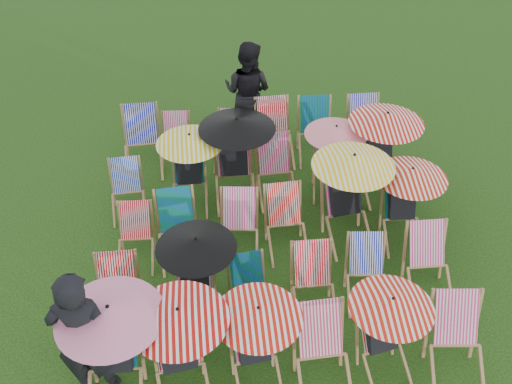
{
  "coord_description": "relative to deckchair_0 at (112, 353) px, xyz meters",
  "views": [
    {
      "loc": [
        -0.87,
        -5.99,
        6.19
      ],
      "look_at": [
        -0.13,
        0.28,
        0.9
      ],
      "focal_mm": 40.0,
      "sensor_mm": 36.0,
      "label": 1
    }
  ],
  "objects": [
    {
      "name": "ground",
      "position": [
        2.03,
        2.12,
        -0.74
      ],
      "size": [
        100.0,
        100.0,
        0.0
      ],
      "primitive_type": "plane",
      "color": "black",
      "rests_on": "ground"
    },
    {
      "name": "deckchair_0",
      "position": [
        0.0,
        0.0,
        0.0
      ],
      "size": [
        1.19,
        1.24,
        1.41
      ],
      "rotation": [
        0.0,
        0.0,
        -0.05
      ],
      "color": "#A5784D",
      "rests_on": "ground"
    },
    {
      "name": "deckchair_1",
      "position": [
        0.75,
        -0.05,
        -0.05
      ],
      "size": [
        1.12,
        1.2,
        1.32
      ],
      "rotation": [
        0.0,
        0.0,
        0.14
      ],
      "color": "#A5784D",
      "rests_on": "ground"
    },
    {
      "name": "deckchair_2",
      "position": [
        1.62,
        -0.03,
        -0.11
      ],
      "size": [
        1.01,
        1.08,
        1.2
      ],
      "rotation": [
        0.0,
        0.0,
        0.12
      ],
      "color": "#A5784D",
      "rests_on": "ground"
    },
    {
      "name": "deckchair_3",
      "position": [
        2.39,
        -0.18,
        -0.25
      ],
      "size": [
        0.68,
        0.93,
        0.99
      ],
      "rotation": [
        0.0,
        0.0,
        0.02
      ],
      "color": "#A5784D",
      "rests_on": "ground"
    },
    {
      "name": "deckchair_4",
      "position": [
        3.16,
        -0.05,
        -0.13
      ],
      "size": [
        0.99,
        1.07,
        1.17
      ],
      "rotation": [
        0.0,
        0.0,
        0.19
      ],
      "color": "#A5784D",
      "rests_on": "ground"
    },
    {
      "name": "deckchair_5",
      "position": [
        4.0,
        -0.21,
        -0.25
      ],
      "size": [
        0.76,
        0.98,
        1.0
      ],
      "rotation": [
        0.0,
        0.0,
        -0.11
      ],
      "color": "#A5784D",
      "rests_on": "ground"
    },
    {
      "name": "deckchair_6",
      "position": [
        -0.06,
        1.04,
        -0.3
      ],
      "size": [
        0.59,
        0.83,
        0.89
      ],
      "rotation": [
        0.0,
        0.0,
        -0.01
      ],
      "color": "#A5784D",
      "rests_on": "ground"
    },
    {
      "name": "deckchair_7",
      "position": [
        0.96,
        1.12,
        -0.1
      ],
      "size": [
        1.03,
        1.08,
        1.22
      ],
      "rotation": [
        0.0,
        0.0,
        -0.08
      ],
      "color": "#A5784D",
      "rests_on": "ground"
    },
    {
      "name": "deckchair_8",
      "position": [
        1.66,
        0.93,
        -0.34
      ],
      "size": [
        0.63,
        0.81,
        0.82
      ],
      "rotation": [
        0.0,
        0.0,
        0.12
      ],
      "color": "#A5784D",
      "rests_on": "ground"
    },
    {
      "name": "deckchair_9",
      "position": [
        2.5,
        0.94,
        -0.3
      ],
      "size": [
        0.61,
        0.84,
        0.89
      ],
      "rotation": [
        0.0,
        0.0,
        -0.02
      ],
      "color": "#A5784D",
      "rests_on": "ground"
    },
    {
      "name": "deckchair_10",
      "position": [
        3.26,
        1.06,
        -0.31
      ],
      "size": [
        0.65,
        0.84,
        0.86
      ],
      "rotation": [
        0.0,
        0.0,
        -0.11
      ],
      "color": "#A5784D",
      "rests_on": "ground"
    },
    {
      "name": "deckchair_11",
      "position": [
        4.13,
        1.08,
        -0.28
      ],
      "size": [
        0.64,
        0.88,
        0.93
      ],
      "rotation": [
        0.0,
        0.0,
        -0.03
      ],
      "color": "#A5784D",
      "rests_on": "ground"
    },
    {
      "name": "deckchair_12",
      "position": [
        0.11,
        2.15,
        -0.34
      ],
      "size": [
        0.59,
        0.78,
        0.82
      ],
      "rotation": [
        0.0,
        0.0,
        -0.07
      ],
      "color": "#A5784D",
      "rests_on": "ground"
    },
    {
      "name": "deckchair_13",
      "position": [
        0.74,
        2.17,
        -0.27
      ],
      "size": [
        0.69,
        0.92,
        0.95
      ],
      "rotation": [
        0.0,
        0.0,
        0.08
      ],
      "color": "#A5784D",
      "rests_on": "ground"
    },
    {
      "name": "deckchair_14",
      "position": [
        1.62,
        2.13,
        -0.29
      ],
      "size": [
        0.7,
        0.9,
        0.91
      ],
      "rotation": [
        0.0,
        0.0,
        -0.13
      ],
      "color": "#A5784D",
      "rests_on": "ground"
    },
    {
      "name": "deckchair_15",
      "position": [
        2.32,
        2.14,
        -0.29
      ],
      "size": [
        0.64,
        0.87,
        0.92
      ],
      "rotation": [
        0.0,
        0.0,
        0.04
      ],
      "color": "#A5784D",
      "rests_on": "ground"
    },
    {
      "name": "deckchair_16",
      "position": [
        3.27,
        2.3,
        0.01
      ],
      "size": [
        1.21,
        1.29,
        1.43
      ],
      "rotation": [
        0.0,
        0.0,
        0.12
      ],
      "color": "#A5784D",
      "rests_on": "ground"
    },
    {
      "name": "deckchair_17",
      "position": [
        4.09,
        2.15,
        -0.09
      ],
      "size": [
        1.05,
        1.09,
        1.24
      ],
      "rotation": [
        0.0,
        0.0,
        -0.03
      ],
      "color": "#A5784D",
      "rests_on": "ground"
    },
    {
      "name": "deckchair_18",
      "position": [
        -0.06,
        3.23,
        -0.33
      ],
      "size": [
        0.58,
        0.78,
        0.82
      ],
      "rotation": [
        0.0,
        0.0,
        0.05
      ],
      "color": "#A5784D",
      "rests_on": "ground"
    },
    {
      "name": "deckchair_19",
      "position": [
        0.95,
        3.36,
        -0.08
      ],
      "size": [
        1.06,
        1.11,
        1.26
      ],
      "rotation": [
        0.0,
        0.0,
        -0.05
      ],
      "color": "#A5784D",
      "rests_on": "ground"
    },
    {
      "name": "deckchair_20",
      "position": [
        1.69,
        3.43,
        0.02
      ],
      "size": [
        1.21,
        1.26,
        1.44
      ],
      "rotation": [
        0.0,
        0.0,
        -0.02
      ],
      "color": "#A5784D",
      "rests_on": "ground"
    },
    {
      "name": "deckchair_21",
      "position": [
        2.34,
        3.37,
        -0.26
      ],
      "size": [
        0.67,
        0.91,
        0.96
      ],
      "rotation": [
        0.0,
        0.0,
        0.03
      ],
      "color": "#A5784D",
      "rests_on": "ground"
    },
    {
      "name": "deckchair_22",
      "position": [
        3.26,
        3.43,
        -0.11
      ],
      "size": [
        1.01,
        1.07,
        1.2
      ],
      "rotation": [
        0.0,
        0.0,
        -0.15
      ],
      "color": "#A5784D",
      "rests_on": "ground"
    },
    {
      "name": "deckchair_23",
      "position": [
        4.07,
        3.34,
        0.01
      ],
      "size": [
        1.2,
        1.28,
        1.42
      ],
      "rotation": [
        0.0,
        0.0,
        0.12
      ],
      "color": "#A5784D",
      "rests_on": "ground"
    },
    {
      "name": "deckchair_24",
      "position": [
        0.15,
        4.42,
        -0.23
      ],
      "size": [
        0.7,
        0.96,
        1.02
      ],
      "rotation": [
        0.0,
        0.0,
        0.02
      ],
      "color": "#A5784D",
      "rests_on": "ground"
    },
    {
      "name": "deckchair_25",
      "position": [
        0.72,
        4.53,
        -0.34
      ],
      "size": [
        0.6,
        0.79,
        0.82
      ],
      "rotation": [
        0.0,
        0.0,
        -0.08
      ],
      "color": "#A5784D",
      "rests_on": "ground"
    },
    {
      "name": "deckchair_26",
      "position": [
        1.68,
        4.4,
        -0.31
      ],
      "size": [
        0.71,
        0.89,
        0.86
      ],
      "rotation": [
        0.0,
        0.0,
        -0.2
      ],
      "color": "#A5784D",
      "rests_on": "ground"
    },
    {
      "name": "deckchair_27",
      "position": [
        2.47,
        4.44,
        -0.24
      ],
      "size": [
        0.68,
        0.94,
        1.0
      ],
      "rotation": [
        0.0,
        0.0,
        0.02
      ],
      "color": "#A5784D",
      "rests_on": "ground"
    },
    {
      "name": "deckchair_28",
      "position": [
        3.21,
        4.42,
        -0.25
      ],
      "size": [
        0.72,
        0.95,
        0.98
      ],
      "rotation": [
        0.0,
        0.0,
        -0.08
      ],
      "color": "#A5784D",
      "rests_on": "ground"
    },
    {
      "name": "deckchair_29",
      "position": [
        4.14,
        4.43,
        -0.26
      ],
      "size": [
        0.64,
        0.9,
        0.96
      ],
      "rotation": [
        0.0,
        0.0,
        -0.01
      ],
      "color": "#A5784D",
      "rests_on": "ground"
    },
    {
      "name": "person_left",
      "position": [
        -0.27,
        0.07,
        0.24
      ],
      "size": [
        0.74,
        0.51,
        1.96
      ],
      "primitive_type": "imported",
      "rotation": [
        0.0,
        0.0,
        3.09
      ],
      "color": "black",
      "rests_on": "ground"
    },
    {
      "name": "person_rear",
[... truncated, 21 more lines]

